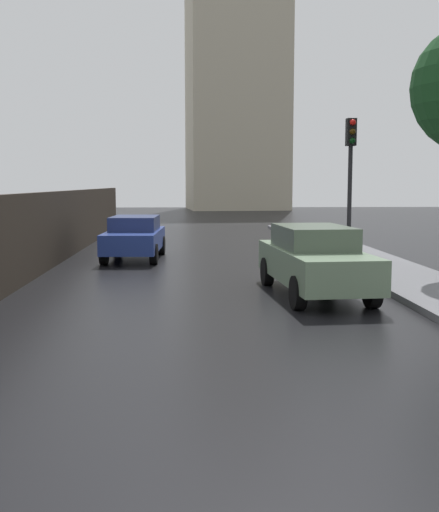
# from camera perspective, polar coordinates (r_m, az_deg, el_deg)

# --- Properties ---
(ground) EXTENTS (120.00, 120.00, 0.00)m
(ground) POSITION_cam_1_polar(r_m,az_deg,el_deg) (5.18, 0.95, -21.32)
(ground) COLOR black
(car_green_near_kerb) EXTENTS (1.97, 4.66, 1.50)m
(car_green_near_kerb) POSITION_cam_1_polar(r_m,az_deg,el_deg) (13.93, 8.47, -0.29)
(car_green_near_kerb) COLOR slate
(car_green_near_kerb) RESTS_ON ground
(car_blue_mid_road) EXTENTS (1.85, 4.21, 1.37)m
(car_blue_mid_road) POSITION_cam_1_polar(r_m,az_deg,el_deg) (20.59, -7.58, 1.73)
(car_blue_mid_road) COLOR navy
(car_blue_mid_road) RESTS_ON ground
(traffic_light) EXTENTS (0.26, 0.39, 4.06)m
(traffic_light) POSITION_cam_1_polar(r_m,az_deg,el_deg) (18.30, 11.61, 8.11)
(traffic_light) COLOR black
(traffic_light) RESTS_ON sidewalk_strip
(distant_tower) EXTENTS (9.48, 8.52, 27.32)m
(distant_tower) POSITION_cam_1_polar(r_m,az_deg,el_deg) (60.98, 1.54, 17.13)
(distant_tower) COLOR #B2A88E
(distant_tower) RESTS_ON ground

